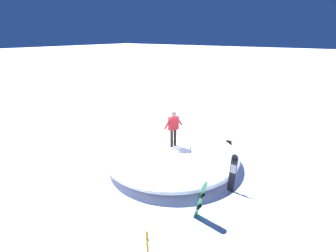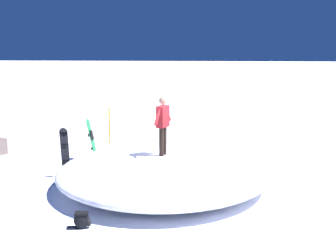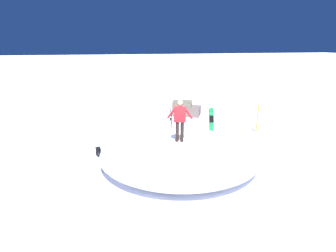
{
  "view_description": "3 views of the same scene",
  "coord_description": "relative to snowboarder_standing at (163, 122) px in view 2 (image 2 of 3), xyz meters",
  "views": [
    {
      "loc": [
        -5.89,
        8.45,
        6.03
      ],
      "look_at": [
        0.41,
        -0.47,
        1.9
      ],
      "focal_mm": 26.06,
      "sensor_mm": 36.0,
      "label": 1
    },
    {
      "loc": [
        1.38,
        -12.81,
        4.13
      ],
      "look_at": [
        0.18,
        -0.04,
        1.76
      ],
      "focal_mm": 45.61,
      "sensor_mm": 36.0,
      "label": 2
    },
    {
      "loc": [
        10.13,
        -3.48,
        4.84
      ],
      "look_at": [
        0.23,
        -0.97,
        1.71
      ],
      "focal_mm": 28.88,
      "sensor_mm": 36.0,
      "label": 3
    }
  ],
  "objects": [
    {
      "name": "ground",
      "position": [
        -0.06,
        0.43,
        -1.97
      ],
      "size": [
        240.0,
        240.0,
        0.0
      ],
      "primitive_type": "plane",
      "color": "white"
    },
    {
      "name": "snowboard_secondary_upright",
      "position": [
        -2.93,
        2.67,
        -1.17
      ],
      "size": [
        0.37,
        0.3,
        1.55
      ],
      "color": "#1E8C47",
      "rests_on": "ground"
    },
    {
      "name": "snowboarder_standing",
      "position": [
        0.0,
        0.0,
        0.0
      ],
      "size": [
        0.44,
        1.03,
        1.76
      ],
      "color": "black",
      "rests_on": "snow_mound"
    },
    {
      "name": "snowboard_primary_upright",
      "position": [
        -3.21,
        0.5,
        -1.12
      ],
      "size": [
        0.3,
        0.2,
        1.64
      ],
      "color": "black",
      "rests_on": "ground"
    },
    {
      "name": "trail_marker_pole",
      "position": [
        -2.9,
        5.44,
        -1.12
      ],
      "size": [
        0.1,
        0.1,
        1.6
      ],
      "color": "orange",
      "rests_on": "ground"
    },
    {
      "name": "backpack_near",
      "position": [
        -1.53,
        -3.31,
        -1.76
      ],
      "size": [
        0.57,
        0.29,
        0.4
      ],
      "color": "black",
      "rests_on": "ground"
    },
    {
      "name": "snow_mound",
      "position": [
        0.04,
        -0.03,
        -1.5
      ],
      "size": [
        8.24,
        8.36,
        0.94
      ],
      "primitive_type": "ellipsoid",
      "rotation": [
        0.0,
        0.0,
        2.78
      ],
      "color": "white",
      "rests_on": "ground"
    }
  ]
}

